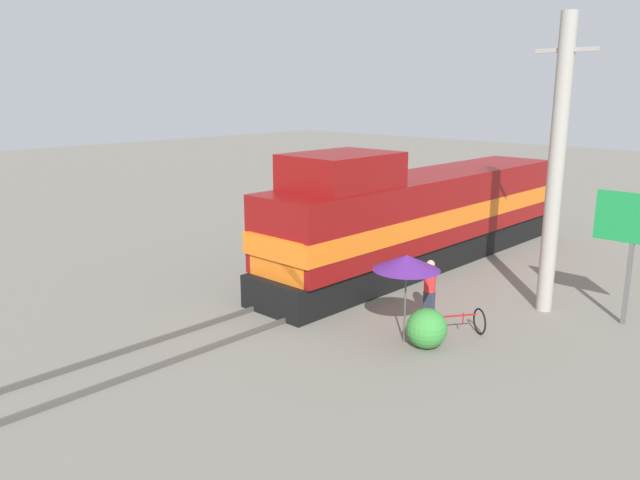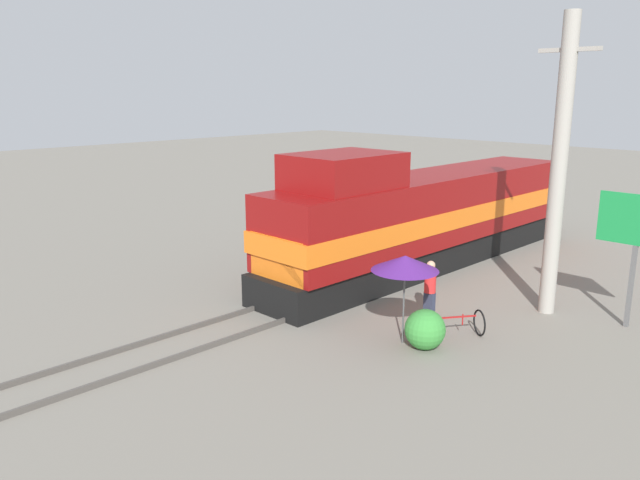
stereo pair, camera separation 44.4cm
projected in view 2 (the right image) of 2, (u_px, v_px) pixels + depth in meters
ground_plane at (328, 297)px, 20.62m from camera, size 120.00×120.00×0.00m
rail_near at (313, 290)px, 21.10m from camera, size 0.08×29.34×0.15m
rail_far at (344, 300)px, 20.11m from camera, size 0.08×29.34×0.15m
locomotive at (422, 217)px, 23.67m from camera, size 2.85×16.37×4.70m
utility_pole at (559, 168)px, 18.24m from camera, size 1.80×0.48×8.84m
vendor_umbrella at (405, 263)px, 16.38m from camera, size 1.80×1.80×2.46m
billboard_sign at (638, 228)px, 17.40m from camera, size 2.21×0.12×3.87m
shrub_cluster at (425, 329)px, 16.41m from camera, size 1.08×1.08×1.08m
person_bystander at (430, 288)px, 18.30m from camera, size 0.34×0.34×1.84m
bicycle at (453, 324)px, 17.20m from camera, size 1.52×1.74×0.75m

